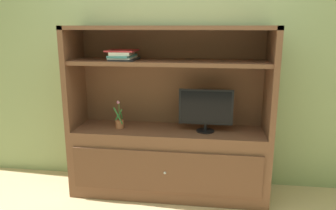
# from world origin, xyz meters

# --- Properties ---
(painted_rear_wall) EXTENTS (6.00, 0.10, 2.80)m
(painted_rear_wall) POSITION_xyz_m (0.00, 0.75, 1.40)
(painted_rear_wall) COLOR #8C9E6B
(painted_rear_wall) RESTS_ON ground_plane
(media_console) EXTENTS (1.87, 0.51, 1.62)m
(media_console) POSITION_xyz_m (0.00, 0.41, 0.51)
(media_console) COLOR brown
(media_console) RESTS_ON ground_plane
(tv_monitor) EXTENTS (0.50, 0.17, 0.40)m
(tv_monitor) POSITION_xyz_m (0.35, 0.38, 0.87)
(tv_monitor) COLOR black
(tv_monitor) RESTS_ON media_console
(potted_plant) EXTENTS (0.10, 0.08, 0.27)m
(potted_plant) POSITION_xyz_m (-0.48, 0.38, 0.72)
(potted_plant) COLOR #B26642
(potted_plant) RESTS_ON media_console
(magazine_stack) EXTENTS (0.27, 0.34, 0.09)m
(magazine_stack) POSITION_xyz_m (-0.43, 0.40, 1.35)
(magazine_stack) COLOR black
(magazine_stack) RESTS_ON media_console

